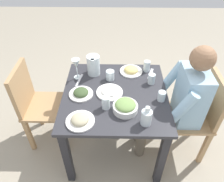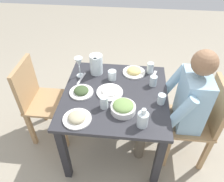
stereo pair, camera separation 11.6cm
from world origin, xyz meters
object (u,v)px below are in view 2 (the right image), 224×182
(plate_beans, at_px, (77,118))
(wine_glass, at_px, (79,63))
(oil_carafe, at_px, (143,120))
(water_glass_center, at_px, (104,102))
(dining_table, at_px, (115,104))
(water_glass_far_right, at_px, (150,68))
(plate_yoghurt, at_px, (110,92))
(salad_bowl, at_px, (123,107))
(plate_dolmas, at_px, (81,91))
(plate_fries, at_px, (134,71))
(water_glass_far_left, at_px, (161,99))
(water_glass_by_pitcher, at_px, (153,81))
(water_glass_near_right, at_px, (112,75))
(chair_near, at_px, (199,119))
(water_pitcher, at_px, (96,64))
(diner_near, at_px, (179,105))
(chair_far, at_px, (40,98))

(plate_beans, distance_m, wine_glass, 0.56)
(oil_carafe, bearing_deg, water_glass_center, 62.51)
(dining_table, bearing_deg, water_glass_far_right, -41.32)
(plate_yoghurt, distance_m, wine_glass, 0.39)
(salad_bowl, distance_m, plate_dolmas, 0.41)
(dining_table, distance_m, plate_yoghurt, 0.14)
(plate_fries, xyz_separation_m, water_glass_far_left, (-0.39, -0.23, 0.02))
(plate_yoghurt, xyz_separation_m, wine_glass, (0.21, 0.30, 0.13))
(plate_beans, height_order, water_glass_by_pitcher, water_glass_by_pitcher)
(plate_fries, distance_m, water_glass_center, 0.53)
(water_glass_far_left, height_order, wine_glass, wine_glass)
(water_glass_near_right, bearing_deg, water_glass_by_pitcher, -97.43)
(chair_near, xyz_separation_m, water_glass_center, (-0.15, 0.82, 0.27))
(dining_table, xyz_separation_m, water_glass_far_left, (-0.07, -0.38, 0.16))
(water_pitcher, relative_size, oil_carafe, 1.16)
(water_pitcher, bearing_deg, chair_near, -107.74)
(plate_fries, distance_m, oil_carafe, 0.64)
(diner_near, height_order, water_glass_near_right, diner_near)
(dining_table, xyz_separation_m, water_glass_center, (-0.17, 0.07, 0.17))
(wine_glass, bearing_deg, oil_carafe, -133.29)
(chair_far, height_order, plate_fries, chair_far)
(water_pitcher, xyz_separation_m, water_glass_far_left, (-0.36, -0.58, -0.05))
(water_glass_center, bearing_deg, oil_carafe, -117.49)
(chair_near, relative_size, plate_beans, 4.10)
(wine_glass, bearing_deg, plate_beans, -170.13)
(diner_near, bearing_deg, plate_fries, 49.39)
(dining_table, bearing_deg, diner_near, -92.05)
(diner_near, distance_m, plate_fries, 0.52)
(wine_glass, bearing_deg, water_glass_near_right, -93.76)
(water_glass_near_right, bearing_deg, chair_far, 98.36)
(water_glass_near_right, xyz_separation_m, oil_carafe, (-0.52, -0.27, 0.01))
(water_glass_far_right, relative_size, water_glass_center, 0.96)
(diner_near, distance_m, plate_yoghurt, 0.60)
(water_glass_far_right, distance_m, water_glass_far_left, 0.42)
(plate_yoghurt, relative_size, water_glass_near_right, 2.50)
(plate_beans, bearing_deg, wine_glass, 9.87)
(salad_bowl, distance_m, wine_glass, 0.60)
(dining_table, distance_m, water_pitcher, 0.41)
(diner_near, height_order, water_pitcher, diner_near)
(dining_table, relative_size, plate_beans, 4.13)
(plate_dolmas, bearing_deg, salad_bowl, -115.77)
(water_glass_far_right, height_order, oil_carafe, oil_carafe)
(plate_beans, xyz_separation_m, wine_glass, (0.54, 0.09, 0.12))
(water_glass_far_right, bearing_deg, diner_near, -145.82)
(diner_near, relative_size, plate_beans, 5.47)
(salad_bowl, bearing_deg, chair_near, -75.26)
(chair_near, bearing_deg, water_glass_center, 100.24)
(chair_near, distance_m, salad_bowl, 0.73)
(dining_table, height_order, chair_far, chair_far)
(water_glass_far_left, bearing_deg, plate_beans, 111.31)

